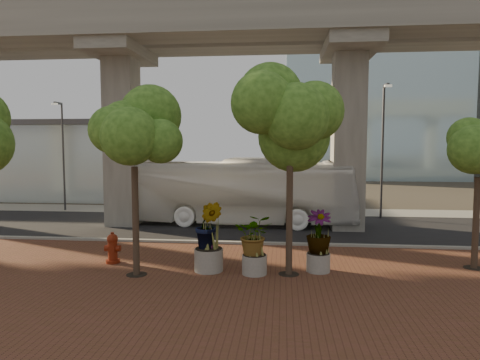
# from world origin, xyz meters

# --- Properties ---
(ground) EXTENTS (160.00, 160.00, 0.00)m
(ground) POSITION_xyz_m (0.00, 0.00, 0.00)
(ground) COLOR #3C362B
(ground) RESTS_ON ground
(brick_plaza) EXTENTS (70.00, 13.00, 0.06)m
(brick_plaza) POSITION_xyz_m (0.00, -8.00, 0.03)
(brick_plaza) COLOR brown
(brick_plaza) RESTS_ON ground
(asphalt_road) EXTENTS (90.00, 8.00, 0.04)m
(asphalt_road) POSITION_xyz_m (0.00, 2.00, 0.02)
(asphalt_road) COLOR black
(asphalt_road) RESTS_ON ground
(curb_strip) EXTENTS (70.00, 0.25, 0.16)m
(curb_strip) POSITION_xyz_m (0.00, -2.00, 0.08)
(curb_strip) COLOR gray
(curb_strip) RESTS_ON ground
(far_sidewalk) EXTENTS (90.00, 3.00, 0.06)m
(far_sidewalk) POSITION_xyz_m (0.00, 7.50, 0.03)
(far_sidewalk) COLOR gray
(far_sidewalk) RESTS_ON ground
(transit_viaduct) EXTENTS (72.00, 5.60, 12.40)m
(transit_viaduct) POSITION_xyz_m (0.00, 2.00, 7.29)
(transit_viaduct) COLOR gray
(transit_viaduct) RESTS_ON ground
(station_pavilion) EXTENTS (23.00, 13.00, 6.30)m
(station_pavilion) POSITION_xyz_m (-20.00, 16.00, 3.22)
(station_pavilion) COLOR silver
(station_pavilion) RESTS_ON ground
(transit_bus) EXTENTS (13.23, 3.74, 3.65)m
(transit_bus) POSITION_xyz_m (0.08, 2.87, 1.82)
(transit_bus) COLOR silver
(transit_bus) RESTS_ON ground
(fire_hydrant) EXTENTS (0.57, 0.52, 1.15)m
(fire_hydrant) POSITION_xyz_m (-3.58, -5.49, 0.61)
(fire_hydrant) COLOR maroon
(fire_hydrant) RESTS_ON ground
(planter_front) EXTENTS (1.87, 1.87, 2.06)m
(planter_front) POSITION_xyz_m (1.74, -6.33, 1.31)
(planter_front) COLOR gray
(planter_front) RESTS_ON ground
(planter_right) EXTENTS (2.00, 2.00, 2.13)m
(planter_right) POSITION_xyz_m (3.92, -5.82, 1.35)
(planter_right) COLOR gray
(planter_right) RESTS_ON ground
(planter_left) EXTENTS (2.22, 2.22, 2.44)m
(planter_left) POSITION_xyz_m (0.14, -6.12, 1.54)
(planter_left) COLOR gray
(planter_left) RESTS_ON ground
(street_tree_near_west) EXTENTS (3.32, 3.32, 6.14)m
(street_tree_near_west) POSITION_xyz_m (-2.21, -6.82, 4.66)
(street_tree_near_west) COLOR #4C382B
(street_tree_near_west) RESTS_ON ground
(street_tree_near_east) EXTENTS (3.77, 3.77, 6.85)m
(street_tree_near_east) POSITION_xyz_m (2.91, -6.24, 5.17)
(street_tree_near_east) COLOR #4C382B
(street_tree_near_east) RESTS_ON ground
(street_tree_far_east) EXTENTS (3.19, 3.19, 5.63)m
(street_tree_far_east) POSITION_xyz_m (9.47, -4.86, 4.21)
(street_tree_far_east) COLOR #4C382B
(street_tree_far_east) RESTS_ON ground
(streetlamp_west) EXTENTS (0.35, 1.03, 7.12)m
(streetlamp_west) POSITION_xyz_m (-11.82, 6.42, 4.16)
(streetlamp_west) COLOR #313237
(streetlamp_west) RESTS_ON ground
(streetlamp_east) EXTENTS (0.39, 1.14, 7.85)m
(streetlamp_east) POSITION_xyz_m (8.52, 5.39, 4.58)
(streetlamp_east) COLOR #28282D
(streetlamp_east) RESTS_ON ground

